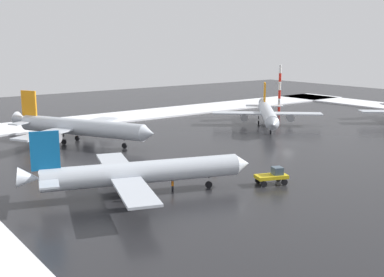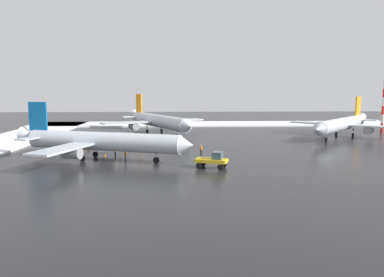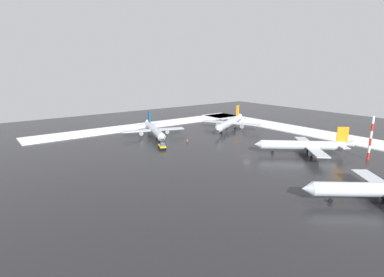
% 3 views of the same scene
% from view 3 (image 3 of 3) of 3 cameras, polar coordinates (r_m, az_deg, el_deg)
% --- Properties ---
extents(ground_plane, '(240.00, 240.00, 0.00)m').
position_cam_3_polar(ground_plane, '(101.83, 10.40, -3.20)').
color(ground_plane, '#232326').
extents(snow_bank_far, '(152.00, 16.00, 0.41)m').
position_cam_3_polar(snow_bank_far, '(141.82, 24.25, 0.58)').
color(snow_bank_far, white).
rests_on(snow_bank_far, ground_plane).
extents(snow_bank_right, '(14.00, 116.00, 0.41)m').
position_cam_3_polar(snow_bank_right, '(153.71, -8.26, 2.53)').
color(snow_bank_right, white).
rests_on(snow_bank_right, ground_plane).
extents(airplane_far_rear, '(30.84, 26.02, 9.43)m').
position_cam_3_polar(airplane_far_rear, '(126.52, -7.18, 1.60)').
color(airplane_far_rear, silver).
rests_on(airplane_far_rear, ground_plane).
extents(airplane_parked_starboard, '(24.78, 26.34, 9.65)m').
position_cam_3_polar(airplane_parked_starboard, '(107.46, 20.62, -1.22)').
color(airplane_parked_starboard, silver).
rests_on(airplane_parked_starboard, ground_plane).
extents(airplane_parked_portside, '(26.97, 31.63, 10.20)m').
position_cam_3_polar(airplane_parked_portside, '(142.08, 7.18, 2.98)').
color(airplane_parked_portside, silver).
rests_on(airplane_parked_portside, ground_plane).
extents(airplane_foreground_jet, '(24.84, 27.33, 9.78)m').
position_cam_3_polar(airplane_foreground_jet, '(76.28, 32.42, -8.24)').
color(airplane_foreground_jet, silver).
rests_on(airplane_foreground_jet, ground_plane).
extents(pushback_tug, '(5.08, 3.68, 2.50)m').
position_cam_3_polar(pushback_tug, '(108.02, -5.71, -1.39)').
color(pushback_tug, gold).
rests_on(pushback_tug, ground_plane).
extents(ground_crew_near_tug, '(0.36, 0.36, 1.71)m').
position_cam_3_polar(ground_crew_near_tug, '(126.70, -5.48, 0.67)').
color(ground_crew_near_tug, black).
rests_on(ground_crew_near_tug, ground_plane).
extents(ground_crew_mid_apron, '(0.36, 0.36, 1.71)m').
position_cam_3_polar(ground_crew_mid_apron, '(115.38, -0.89, -0.53)').
color(ground_crew_mid_apron, black).
rests_on(ground_crew_mid_apron, ground_plane).
extents(ground_crew_beside_wing, '(0.36, 0.36, 1.71)m').
position_cam_3_polar(ground_crew_beside_wing, '(122.39, -6.74, 0.18)').
color(ground_crew_beside_wing, black).
rests_on(ground_crew_beside_wing, ground_plane).
extents(antenna_mast, '(0.70, 0.70, 14.09)m').
position_cam_3_polar(antenna_mast, '(109.26, 30.89, 0.04)').
color(antenna_mast, red).
rests_on(antenna_mast, ground_plane).
extents(traffic_cone_near_nose, '(0.36, 0.36, 0.55)m').
position_cam_3_polar(traffic_cone_near_nose, '(135.03, -4.66, 1.17)').
color(traffic_cone_near_nose, orange).
rests_on(traffic_cone_near_nose, ground_plane).
extents(traffic_cone_mid_line, '(0.36, 0.36, 0.55)m').
position_cam_3_polar(traffic_cone_mid_line, '(128.31, -5.94, 0.50)').
color(traffic_cone_mid_line, orange).
rests_on(traffic_cone_mid_line, ground_plane).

